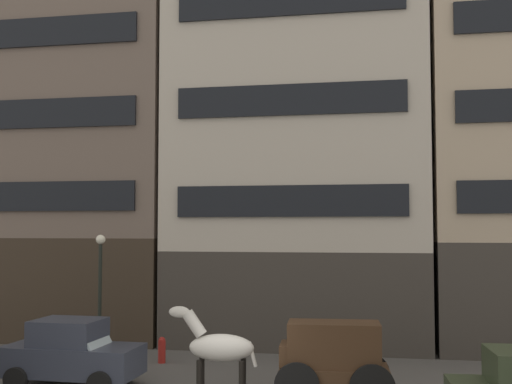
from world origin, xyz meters
name	(u,v)px	position (x,y,z in m)	size (l,w,h in m)	color
building_far_left	(82,131)	(-8.88, 11.08, 8.54)	(9.48, 7.39, 17.00)	#33281E
building_center_left	(300,153)	(0.58, 11.09, 7.38)	(10.14, 7.39, 14.70)	#38332D
cargo_wagon	(332,355)	(2.32, 1.96, 1.15)	(2.98, 1.67, 1.98)	#3D2819
draft_horse	(218,347)	(-0.63, 1.95, 1.27)	(2.35, 0.70, 2.30)	beige
sedan_light	(72,353)	(-4.80, 2.20, 0.91)	(3.75, 1.96, 1.83)	#333847
streetlamp_curbside	(100,278)	(-5.61, 5.81, 2.67)	(0.32, 0.32, 4.12)	black
fire_hydrant_curbside	(162,350)	(-3.34, 5.56, 0.43)	(0.24, 0.24, 0.83)	maroon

